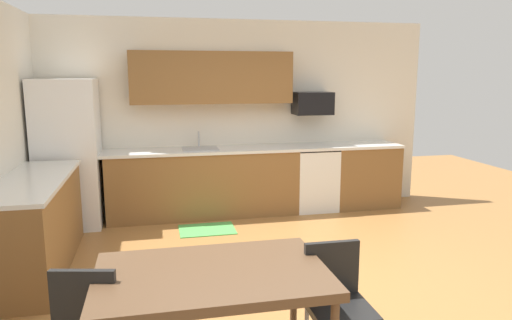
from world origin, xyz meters
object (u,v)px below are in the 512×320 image
Objects in this scene: dining_table at (212,281)px; microwave at (313,103)px; oven_range at (313,178)px; refrigerator at (68,154)px; chair_far_side at (92,316)px; chair_near_table at (337,298)px.

microwave is at bearing 62.92° from dining_table.
oven_range is at bearing 62.29° from dining_table.
refrigerator is 3.59m from chair_far_side.
microwave is 0.64× the size of chair_far_side.
chair_near_table is 1.54m from chair_far_side.
dining_table is 0.85m from chair_near_table.
refrigerator is 3.38m from microwave.
oven_range is at bearing 1.38° from refrigerator.
chair_far_side is at bearing 176.65° from chair_near_table.
chair_far_side is at bearing -126.60° from oven_range.
chair_near_table and chair_far_side have the same top height.
microwave is 4.34m from dining_table.
microwave reaches higher than dining_table.
chair_far_side reaches higher than dining_table.
dining_table is 1.65× the size of chair_far_side.
oven_range is at bearing -90.00° from microwave.
refrigerator is 3.50× the size of microwave.
oven_range reaches higher than dining_table.
oven_range is 1.69× the size of microwave.
microwave reaches higher than oven_range.
chair_near_table is 1.00× the size of chair_far_side.
microwave is at bearing 54.15° from chair_far_side.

